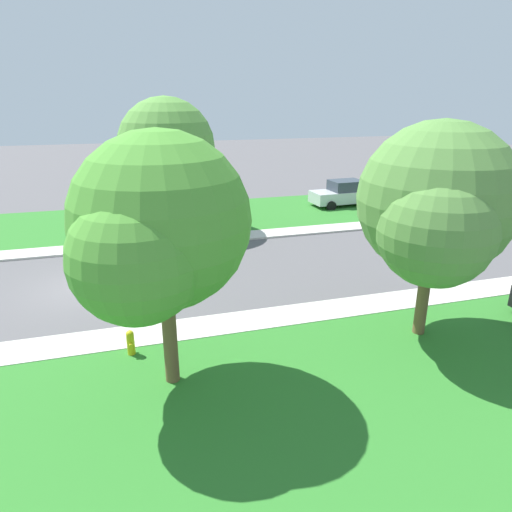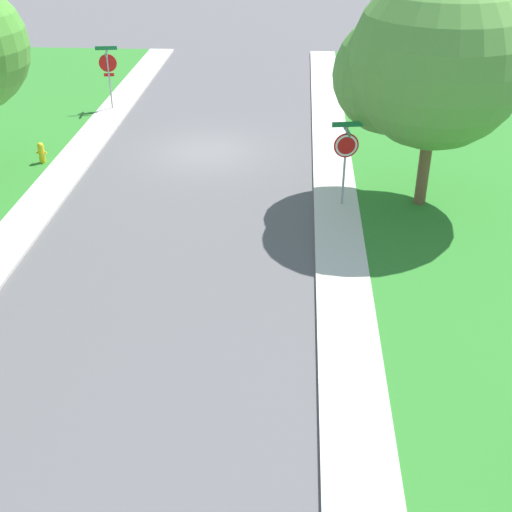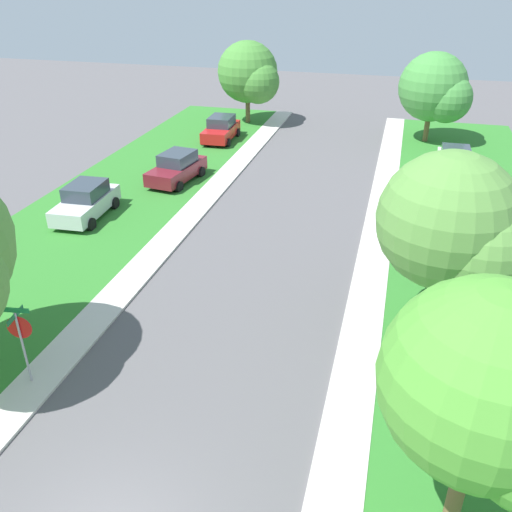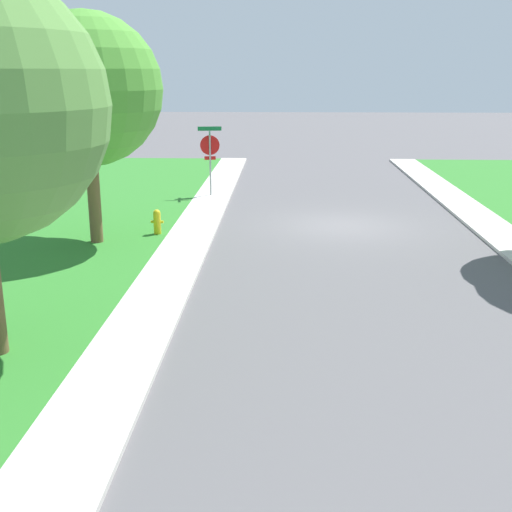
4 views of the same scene
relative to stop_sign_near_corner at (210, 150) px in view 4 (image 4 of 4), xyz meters
The scene contains 5 objects.
ground_plane 7.03m from the stop_sign_near_corner, 135.08° to the left, with size 120.00×120.00×0.00m, color #565456.
sidewalk_east 16.88m from the stop_sign_near_corner, 90.34° to the left, with size 1.40×56.00×0.10m, color beige.
stop_sign_near_corner is the anchor object (origin of this frame).
tree_corner_large 8.08m from the stop_sign_near_corner, 69.27° to the left, with size 4.46×4.15×6.43m.
fire_hydrant 6.62m from the stop_sign_near_corner, 81.77° to the left, with size 0.38×0.22×0.83m.
Camera 4 is at (1.95, 20.57, 4.84)m, focal length 45.53 mm.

